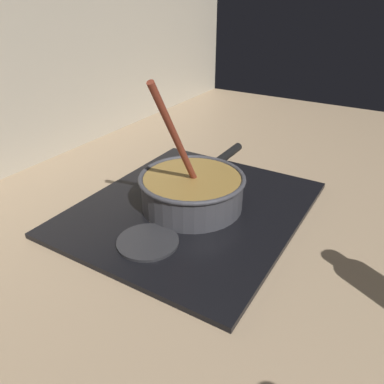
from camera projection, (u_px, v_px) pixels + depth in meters
The scene contains 5 objects.
ground at pixel (276, 275), 0.72m from camera, with size 2.40×1.60×0.04m, color #9E8466.
hob_plate at pixel (192, 208), 0.89m from camera, with size 0.56×0.48×0.01m, color black.
burner_ring at pixel (192, 204), 0.88m from camera, with size 0.19×0.19×0.01m, color #592D0C.
spare_burner at pixel (148, 242), 0.76m from camera, with size 0.13×0.13×0.01m, color #262628.
cooking_pan at pixel (192, 190), 0.87m from camera, with size 0.39×0.25×0.32m.
Camera 1 is at (-0.56, -0.15, 0.47)m, focal length 35.19 mm.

